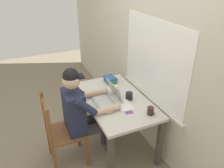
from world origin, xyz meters
TOP-DOWN VIEW (x-y plane):
  - ground_plane at (0.00, 0.00)m, footprint 8.00×8.00m
  - back_wall at (0.00, 0.44)m, footprint 6.00×0.08m
  - desk at (0.00, 0.00)m, footprint 1.24×0.72m
  - seated_person at (0.05, -0.44)m, footprint 0.50×0.60m
  - wooden_chair at (0.05, -0.72)m, footprint 0.42×0.42m
  - laptop at (-0.00, -0.10)m, footprint 0.33×0.32m
  - computer_mouse at (0.26, -0.20)m, footprint 0.06×0.10m
  - coffee_mug_white at (-0.13, 0.07)m, footprint 0.12×0.08m
  - coffee_mug_dark at (0.08, 0.15)m, footprint 0.13×0.09m
  - coffee_mug_spare at (0.47, 0.21)m, footprint 0.11×0.07m
  - book_stack_main at (-0.43, 0.12)m, footprint 0.20×0.16m
  - paper_pile_near_laptop at (0.19, 0.03)m, footprint 0.27×0.19m
  - paper_pile_back_corner at (0.06, -0.02)m, footprint 0.23×0.17m
  - landscape_photo_print at (0.31, 0.02)m, footprint 0.14×0.11m

SIDE VIEW (x-z plane):
  - ground_plane at x=0.00m, z-range 0.00..0.00m
  - wooden_chair at x=0.05m, z-range -0.01..0.91m
  - desk at x=0.00m, z-range 0.25..0.96m
  - seated_person at x=0.05m, z-range 0.06..1.28m
  - landscape_photo_print at x=0.31m, z-range 0.70..0.71m
  - paper_pile_near_laptop at x=0.19m, z-range 0.70..0.71m
  - paper_pile_back_corner at x=0.06m, z-range 0.70..0.72m
  - computer_mouse at x=0.26m, z-range 0.70..0.74m
  - book_stack_main at x=-0.43m, z-range 0.71..0.79m
  - coffee_mug_dark at x=0.08m, z-range 0.70..0.79m
  - coffee_mug_spare at x=0.47m, z-range 0.70..0.79m
  - coffee_mug_white at x=-0.13m, z-range 0.70..0.80m
  - laptop at x=0.00m, z-range 0.64..0.87m
  - back_wall at x=0.00m, z-range 0.00..2.60m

